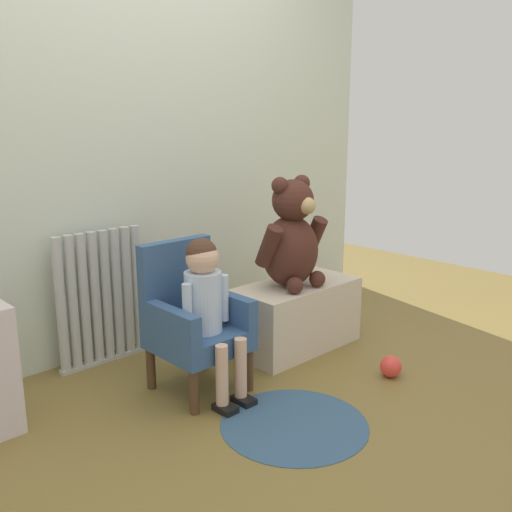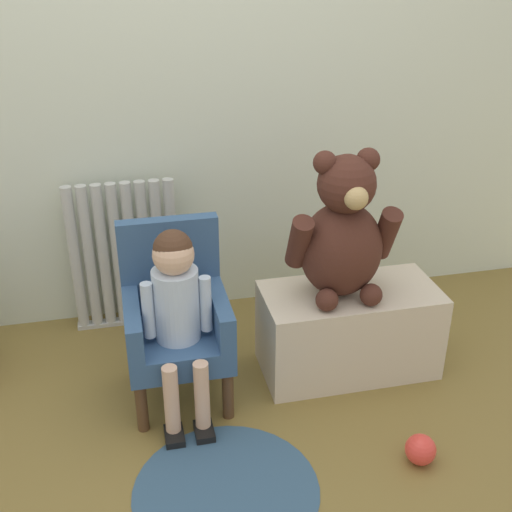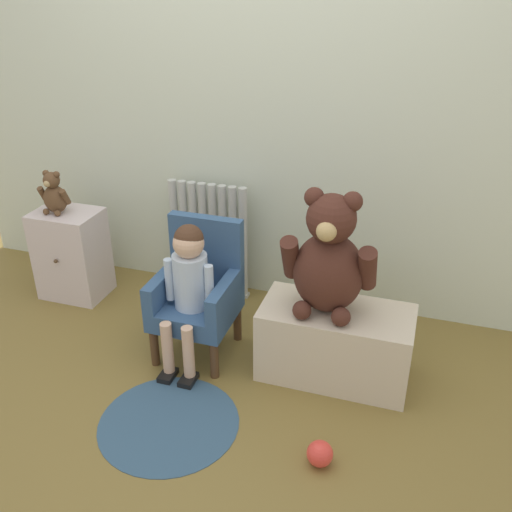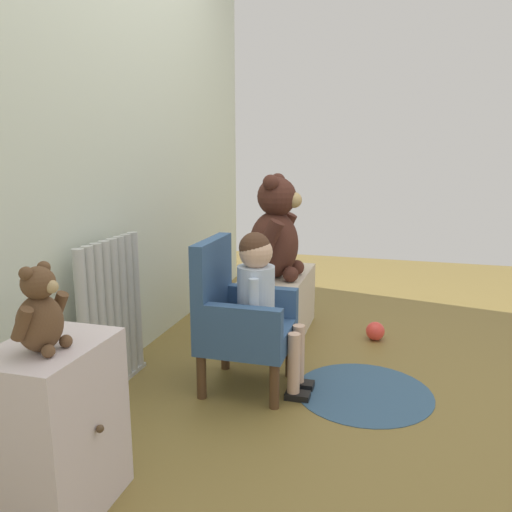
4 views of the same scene
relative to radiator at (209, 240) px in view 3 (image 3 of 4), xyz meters
name	(u,v)px [view 3 (image 3 of 4)]	position (x,y,z in m)	size (l,w,h in m)	color
ground_plane	(172,419)	(0.25, -1.10, -0.35)	(6.00, 6.00, 0.00)	olive
back_wall	(256,93)	(0.25, 0.13, 0.85)	(3.80, 0.05, 2.40)	silver
radiator	(209,240)	(0.00, 0.00, 0.00)	(0.50, 0.05, 0.70)	#B7BAB7
small_dresser	(72,254)	(-0.77, -0.28, -0.08)	(0.38, 0.31, 0.54)	silver
child_armchair	(199,291)	(0.17, -0.55, -0.01)	(0.39, 0.40, 0.70)	#33537E
child_figure	(188,276)	(0.17, -0.66, 0.13)	(0.25, 0.35, 0.74)	silver
low_bench	(335,343)	(0.88, -0.56, -0.16)	(0.72, 0.35, 0.37)	beige
large_teddy_bear	(329,260)	(0.83, -0.57, 0.28)	(0.43, 0.30, 0.59)	#45241B
small_teddy_bear	(54,194)	(-0.81, -0.30, 0.30)	(0.18, 0.13, 0.25)	brown
floor_rug	(168,422)	(0.25, -1.13, -0.35)	(0.63, 0.63, 0.01)	#335370
toy_ball	(320,454)	(0.94, -1.15, -0.30)	(0.11, 0.11, 0.11)	#E33F36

